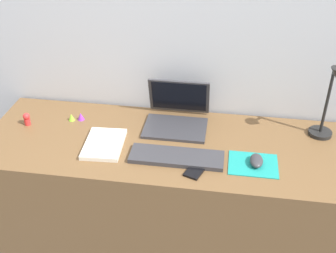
{
  "coord_description": "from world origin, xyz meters",
  "views": [
    {
      "loc": [
        0.26,
        -1.6,
        1.87
      ],
      "look_at": [
        0.01,
        0.0,
        0.83
      ],
      "focal_mm": 45.83,
      "sensor_mm": 36.0,
      "label": 1
    }
  ],
  "objects": [
    {
      "name": "notebook_pad",
      "position": [
        -0.27,
        -0.07,
        0.75
      ],
      "size": [
        0.18,
        0.25,
        0.02
      ],
      "primitive_type": "cube",
      "rotation": [
        0.0,
        0.0,
        0.06
      ],
      "color": "silver",
      "rests_on": "desk"
    },
    {
      "name": "mouse",
      "position": [
        0.41,
        -0.1,
        0.76
      ],
      "size": [
        0.06,
        0.1,
        0.03
      ],
      "primitive_type": "ellipsoid",
      "color": "#333338",
      "rests_on": "mousepad"
    },
    {
      "name": "toy_figurine_red",
      "position": [
        -0.69,
        0.05,
        0.77
      ],
      "size": [
        0.03,
        0.03,
        0.06
      ],
      "color": "red",
      "rests_on": "desk"
    },
    {
      "name": "cell_phone",
      "position": [
        0.16,
        -0.18,
        0.74
      ],
      "size": [
        0.11,
        0.14,
        0.01
      ],
      "primitive_type": "cube",
      "rotation": [
        0.0,
        0.0,
        -0.36
      ],
      "color": "black",
      "rests_on": "desk"
    },
    {
      "name": "desk_lamp",
      "position": [
        0.71,
        0.15,
        0.92
      ],
      "size": [
        0.11,
        0.15,
        0.38
      ],
      "color": "black",
      "rests_on": "desk"
    },
    {
      "name": "laptop",
      "position": [
        0.03,
        0.18,
        0.79
      ],
      "size": [
        0.3,
        0.27,
        0.21
      ],
      "color": "#333338",
      "rests_on": "desk"
    },
    {
      "name": "toy_figurine_lime",
      "position": [
        -0.49,
        0.12,
        0.76
      ],
      "size": [
        0.03,
        0.03,
        0.04
      ],
      "primitive_type": "cone",
      "color": "#8CDB33",
      "rests_on": "desk"
    },
    {
      "name": "mousepad",
      "position": [
        0.4,
        -0.11,
        0.74
      ],
      "size": [
        0.21,
        0.17,
        0.0
      ],
      "primitive_type": "cube",
      "color": "teal",
      "rests_on": "desk"
    },
    {
      "name": "desk",
      "position": [
        0.0,
        0.0,
        0.37
      ],
      "size": [
        1.71,
        0.61,
        0.74
      ],
      "primitive_type": "cube",
      "color": "brown",
      "rests_on": "ground_plane"
    },
    {
      "name": "back_wall",
      "position": [
        0.0,
        0.34,
        0.83
      ],
      "size": [
        2.91,
        0.05,
        1.66
      ],
      "primitive_type": "cube",
      "color": "#B2B7C1",
      "rests_on": "ground_plane"
    },
    {
      "name": "keyboard",
      "position": [
        0.07,
        -0.11,
        0.75
      ],
      "size": [
        0.41,
        0.13,
        0.02
      ],
      "primitive_type": "cube",
      "color": "#333338",
      "rests_on": "desk"
    },
    {
      "name": "ground_plane",
      "position": [
        0.0,
        0.0,
        0.0
      ],
      "size": [
        6.0,
        6.0,
        0.0
      ],
      "primitive_type": "plane",
      "color": "#474C56"
    },
    {
      "name": "toy_figurine_purple",
      "position": [
        -0.45,
        0.14,
        0.76
      ],
      "size": [
        0.03,
        0.03,
        0.04
      ],
      "primitive_type": "cone",
      "color": "purple",
      "rests_on": "desk"
    }
  ]
}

